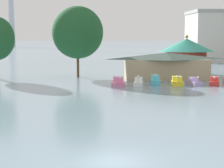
{
  "coord_description": "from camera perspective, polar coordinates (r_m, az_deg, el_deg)",
  "views": [
    {
      "loc": [
        -1.81,
        -22.26,
        7.12
      ],
      "look_at": [
        1.44,
        19.51,
        2.24
      ],
      "focal_mm": 63.65,
      "sensor_mm": 36.0,
      "label": 1
    }
  ],
  "objects": [
    {
      "name": "pedal_boat_pink",
      "position": [
        59.17,
        0.92,
        0.25
      ],
      "size": [
        1.96,
        2.66,
        1.53
      ],
      "rotation": [
        0.0,
        0.0,
        -1.44
      ],
      "color": "pink",
      "rests_on": "ground"
    },
    {
      "name": "green_roof_pavilion",
      "position": [
        79.84,
        10.64,
        4.32
      ],
      "size": [
        10.83,
        10.83,
        7.71
      ],
      "color": "#993328",
      "rests_on": "ground"
    },
    {
      "name": "pedal_boat_white",
      "position": [
        59.6,
        3.84,
        0.24
      ],
      "size": [
        1.89,
        2.9,
        1.66
      ],
      "rotation": [
        0.0,
        0.0,
        -1.79
      ],
      "color": "white",
      "rests_on": "ground"
    },
    {
      "name": "pedal_boat_red",
      "position": [
        61.9,
        14.49,
        0.3
      ],
      "size": [
        2.23,
        3.05,
        1.5
      ],
      "rotation": [
        0.0,
        0.0,
        -1.9
      ],
      "color": "red",
      "rests_on": "ground"
    },
    {
      "name": "pedal_boat_cyan",
      "position": [
        60.93,
        6.23,
        0.45
      ],
      "size": [
        1.76,
        2.79,
        1.68
      ],
      "rotation": [
        0.0,
        0.0,
        -1.71
      ],
      "color": "#4CB7CC",
      "rests_on": "ground"
    },
    {
      "name": "pedal_boat_lavender",
      "position": [
        61.3,
        11.68,
        0.28
      ],
      "size": [
        1.97,
        3.05,
        1.48
      ],
      "rotation": [
        0.0,
        0.0,
        -1.35
      ],
      "color": "#B299D8",
      "rests_on": "ground"
    },
    {
      "name": "shoreline_tree_mid",
      "position": [
        72.25,
        -4.96,
        7.39
      ],
      "size": [
        9.23,
        9.23,
        12.82
      ],
      "color": "brown",
      "rests_on": "ground"
    },
    {
      "name": "ground_plane",
      "position": [
        23.44,
        0.19,
        -11.04
      ],
      "size": [
        2000.0,
        2000.0,
        0.0
      ],
      "primitive_type": "plane",
      "color": "gray"
    },
    {
      "name": "pedal_boat_yellow",
      "position": [
        60.28,
        9.34,
        0.3
      ],
      "size": [
        2.06,
        2.81,
        1.66
      ],
      "rotation": [
        0.0,
        0.0,
        -1.73
      ],
      "color": "yellow",
      "rests_on": "ground"
    },
    {
      "name": "boathouse",
      "position": [
        68.61,
        7.82,
        2.65
      ],
      "size": [
        15.13,
        5.95,
        4.64
      ],
      "color": "tan",
      "rests_on": "ground"
    }
  ]
}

